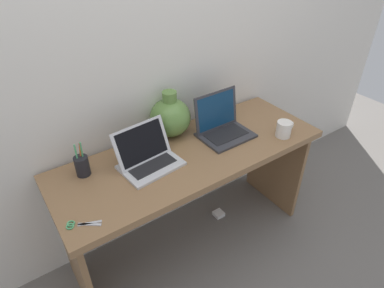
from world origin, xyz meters
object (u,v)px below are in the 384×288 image
(laptop_left, at_px, (147,155))
(power_brick, at_px, (219,214))
(laptop_right, at_px, (221,124))
(green_vase, at_px, (170,117))
(scissors, at_px, (77,225))
(pen_cup, at_px, (82,165))
(coffee_mug, at_px, (284,129))

(laptop_left, distance_m, power_brick, 0.96)
(laptop_right, height_order, green_vase, green_vase)
(scissors, xyz_separation_m, power_brick, (0.99, 0.23, -0.74))
(pen_cup, bearing_deg, laptop_left, -19.22)
(laptop_left, height_order, pen_cup, laptop_left)
(coffee_mug, relative_size, power_brick, 1.81)
(coffee_mug, xyz_separation_m, scissors, (-1.23, 0.02, -0.04))
(laptop_right, distance_m, green_vase, 0.30)
(laptop_right, xyz_separation_m, green_vase, (-0.25, 0.16, 0.05))
(laptop_left, bearing_deg, green_vase, 34.80)
(green_vase, bearing_deg, coffee_mug, -36.74)
(laptop_right, relative_size, power_brick, 4.35)
(power_brick, bearing_deg, scissors, -166.70)
(laptop_left, height_order, green_vase, green_vase)
(power_brick, bearing_deg, laptop_left, -176.87)
(laptop_right, xyz_separation_m, coffee_mug, (0.28, -0.24, -0.02))
(pen_cup, bearing_deg, laptop_right, -6.46)
(green_vase, relative_size, power_brick, 3.93)
(pen_cup, bearing_deg, power_brick, -5.15)
(laptop_left, xyz_separation_m, scissors, (-0.44, -0.20, -0.05))
(green_vase, relative_size, scissors, 1.95)
(green_vase, relative_size, coffee_mug, 2.17)
(pen_cup, xyz_separation_m, power_brick, (0.85, -0.08, -0.79))
(laptop_left, bearing_deg, scissors, -155.33)
(laptop_right, relative_size, coffee_mug, 2.40)
(pen_cup, distance_m, power_brick, 1.16)
(power_brick, bearing_deg, pen_cup, 174.85)
(laptop_right, height_order, scissors, laptop_right)
(green_vase, bearing_deg, laptop_right, -32.94)
(pen_cup, bearing_deg, green_vase, 7.21)
(coffee_mug, distance_m, pen_cup, 1.14)
(green_vase, height_order, coffee_mug, green_vase)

